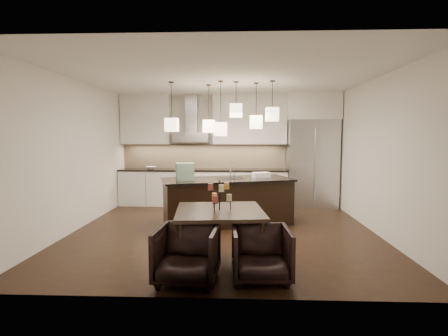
{
  "coord_description": "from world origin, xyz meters",
  "views": [
    {
      "loc": [
        0.27,
        -6.37,
        1.75
      ],
      "look_at": [
        0.0,
        0.2,
        1.15
      ],
      "focal_mm": 28.0,
      "sensor_mm": 36.0,
      "label": 1
    }
  ],
  "objects_px": {
    "refrigerator": "(312,163)",
    "armchair_left": "(187,254)",
    "island_body": "(227,202)",
    "dining_table": "(220,235)",
    "armchair_right": "(261,254)"
  },
  "relations": [
    {
      "from": "refrigerator",
      "to": "armchair_left",
      "type": "height_order",
      "value": "refrigerator"
    },
    {
      "from": "island_body",
      "to": "dining_table",
      "type": "height_order",
      "value": "island_body"
    },
    {
      "from": "refrigerator",
      "to": "island_body",
      "type": "relative_size",
      "value": 0.87
    },
    {
      "from": "refrigerator",
      "to": "dining_table",
      "type": "height_order",
      "value": "refrigerator"
    },
    {
      "from": "armchair_left",
      "to": "armchair_right",
      "type": "bearing_deg",
      "value": 9.87
    },
    {
      "from": "refrigerator",
      "to": "island_body",
      "type": "distance_m",
      "value": 2.83
    },
    {
      "from": "dining_table",
      "to": "armchair_right",
      "type": "bearing_deg",
      "value": -56.81
    },
    {
      "from": "island_body",
      "to": "armchair_left",
      "type": "xyz_separation_m",
      "value": [
        -0.39,
        -2.86,
        -0.1
      ]
    },
    {
      "from": "dining_table",
      "to": "armchair_left",
      "type": "xyz_separation_m",
      "value": [
        -0.35,
        -0.76,
        -0.02
      ]
    },
    {
      "from": "refrigerator",
      "to": "dining_table",
      "type": "distance_m",
      "value": 4.51
    },
    {
      "from": "armchair_left",
      "to": "refrigerator",
      "type": "bearing_deg",
      "value": 66.46
    },
    {
      "from": "refrigerator",
      "to": "armchair_left",
      "type": "bearing_deg",
      "value": -117.43
    },
    {
      "from": "island_body",
      "to": "dining_table",
      "type": "xyz_separation_m",
      "value": [
        -0.04,
        -2.09,
        -0.07
      ]
    },
    {
      "from": "refrigerator",
      "to": "armchair_right",
      "type": "relative_size",
      "value": 3.01
    },
    {
      "from": "refrigerator",
      "to": "armchair_left",
      "type": "relative_size",
      "value": 2.89
    }
  ]
}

